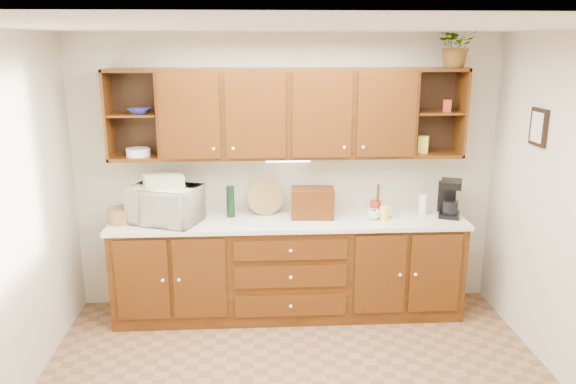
{
  "coord_description": "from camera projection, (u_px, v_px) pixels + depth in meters",
  "views": [
    {
      "loc": [
        -0.29,
        -3.46,
        2.51
      ],
      "look_at": [
        -0.02,
        1.15,
        1.27
      ],
      "focal_mm": 35.0,
      "sensor_mm": 36.0,
      "label": 1
    }
  ],
  "objects": [
    {
      "name": "coffee_maker",
      "position": [
        449.0,
        199.0,
        5.2
      ],
      "size": [
        0.26,
        0.29,
        0.34
      ],
      "rotation": [
        0.0,
        0.0,
        -0.37
      ],
      "color": "black",
      "rests_on": "countertop"
    },
    {
      "name": "wine_bottle",
      "position": [
        231.0,
        201.0,
        5.18
      ],
      "size": [
        0.1,
        0.1,
        0.29
      ],
      "primitive_type": "cylinder",
      "rotation": [
        0.0,
        0.0,
        -0.43
      ],
      "color": "black",
      "rests_on": "countertop"
    },
    {
      "name": "canister_yellow",
      "position": [
        384.0,
        213.0,
        5.12
      ],
      "size": [
        0.1,
        0.1,
        0.12
      ],
      "primitive_type": "cylinder",
      "rotation": [
        0.0,
        0.0,
        0.17
      ],
      "color": "yellow",
      "rests_on": "countertop"
    },
    {
      "name": "canister_red",
      "position": [
        375.0,
        209.0,
        5.21
      ],
      "size": [
        0.13,
        0.13,
        0.15
      ],
      "primitive_type": "cylinder",
      "rotation": [
        0.0,
        0.0,
        0.38
      ],
      "color": "#AD2819",
      "rests_on": "countertop"
    },
    {
      "name": "ceiling",
      "position": [
        303.0,
        26.0,
        3.33
      ],
      "size": [
        4.0,
        4.0,
        0.0
      ],
      "primitive_type": "plane",
      "rotation": [
        3.14,
        0.0,
        0.0
      ],
      "color": "white",
      "rests_on": "back_wall"
    },
    {
      "name": "framed_picture",
      "position": [
        539.0,
        127.0,
        4.5
      ],
      "size": [
        0.03,
        0.24,
        0.3
      ],
      "primitive_type": "cube",
      "color": "black",
      "rests_on": "right_wall"
    },
    {
      "name": "countertop",
      "position": [
        289.0,
        221.0,
        5.15
      ],
      "size": [
        3.24,
        0.64,
        0.04
      ],
      "primitive_type": "cube",
      "color": "white",
      "rests_on": "base_cabinets"
    },
    {
      "name": "towel_stack",
      "position": [
        163.0,
        181.0,
        4.96
      ],
      "size": [
        0.39,
        0.34,
        0.1
      ],
      "primitive_type": "cube",
      "rotation": [
        0.0,
        0.0,
        0.31
      ],
      "color": "#EAEB6E",
      "rests_on": "microwave"
    },
    {
      "name": "canister_white",
      "position": [
        423.0,
        204.0,
        5.27
      ],
      "size": [
        0.11,
        0.11,
        0.19
      ],
      "primitive_type": "cylinder",
      "rotation": [
        0.0,
        0.0,
        0.4
      ],
      "color": "white",
      "rests_on": "countertop"
    },
    {
      "name": "pantry_box_red",
      "position": [
        447.0,
        106.0,
        5.07
      ],
      "size": [
        0.09,
        0.08,
        0.11
      ],
      "primitive_type": "cube",
      "rotation": [
        0.0,
        0.0,
        -0.37
      ],
      "color": "#AD2819",
      "rests_on": "upper_cabinets"
    },
    {
      "name": "back_wall",
      "position": [
        287.0,
        173.0,
        5.35
      ],
      "size": [
        4.0,
        0.0,
        4.0
      ],
      "primitive_type": "plane",
      "rotation": [
        1.57,
        0.0,
        0.0
      ],
      "color": "beige",
      "rests_on": "floor"
    },
    {
      "name": "plate_stack",
      "position": [
        138.0,
        152.0,
        5.02
      ],
      "size": [
        0.26,
        0.26,
        0.07
      ],
      "primitive_type": "cylinder",
      "rotation": [
        0.0,
        0.0,
        -0.23
      ],
      "color": "white",
      "rests_on": "upper_cabinets"
    },
    {
      "name": "upper_cabinets",
      "position": [
        289.0,
        113.0,
        5.04
      ],
      "size": [
        3.2,
        0.33,
        0.8
      ],
      "color": "#341706",
      "rests_on": "back_wall"
    },
    {
      "name": "wicker_basket",
      "position": [
        121.0,
        215.0,
        5.04
      ],
      "size": [
        0.33,
        0.33,
        0.13
      ],
      "primitive_type": "cylinder",
      "rotation": [
        0.0,
        0.0,
        0.39
      ],
      "color": "olive",
      "rests_on": "countertop"
    },
    {
      "name": "woven_tray",
      "position": [
        266.0,
        213.0,
        5.29
      ],
      "size": [
        0.36,
        0.15,
        0.34
      ],
      "primitive_type": "cylinder",
      "rotation": [
        1.36,
        0.0,
        0.19
      ],
      "color": "olive",
      "rests_on": "countertop"
    },
    {
      "name": "bowl_stack",
      "position": [
        139.0,
        111.0,
        4.93
      ],
      "size": [
        0.23,
        0.23,
        0.05
      ],
      "primitive_type": "imported",
      "rotation": [
        0.0,
        0.0,
        -0.2
      ],
      "color": "navy",
      "rests_on": "upper_cabinets"
    },
    {
      "name": "base_cabinets",
      "position": [
        289.0,
        268.0,
        5.28
      ],
      "size": [
        3.2,
        0.6,
        0.9
      ],
      "primitive_type": "cube",
      "color": "#341706",
      "rests_on": "floor"
    },
    {
      "name": "potted_plant",
      "position": [
        457.0,
        45.0,
        4.93
      ],
      "size": [
        0.37,
        0.33,
        0.39
      ],
      "primitive_type": "imported",
      "rotation": [
        0.0,
        0.0,
        -0.06
      ],
      "color": "#999999",
      "rests_on": "upper_cabinets"
    },
    {
      "name": "bread_box",
      "position": [
        313.0,
        203.0,
        5.17
      ],
      "size": [
        0.41,
        0.27,
        0.27
      ],
      "primitive_type": "cube",
      "rotation": [
        0.0,
        0.0,
        -0.07
      ],
      "color": "#341706",
      "rests_on": "countertop"
    },
    {
      "name": "mug_tree",
      "position": [
        377.0,
        212.0,
        5.19
      ],
      "size": [
        0.26,
        0.27,
        0.31
      ],
      "rotation": [
        0.0,
        0.0,
        -0.1
      ],
      "color": "#341706",
      "rests_on": "countertop"
    },
    {
      "name": "pantry_box_yellow",
      "position": [
        423.0,
        145.0,
        5.16
      ],
      "size": [
        0.11,
        0.1,
        0.16
      ],
      "primitive_type": "cube",
      "rotation": [
        0.0,
        0.0,
        -0.43
      ],
      "color": "yellow",
      "rests_on": "upper_cabinets"
    },
    {
      "name": "undercabinet_light",
      "position": [
        288.0,
        160.0,
        5.1
      ],
      "size": [
        0.4,
        0.05,
        0.02
      ],
      "primitive_type": "cube",
      "color": "white",
      "rests_on": "upper_cabinets"
    },
    {
      "name": "microwave",
      "position": [
        165.0,
        204.0,
        5.02
      ],
      "size": [
        0.71,
        0.59,
        0.33
      ],
      "primitive_type": "imported",
      "rotation": [
        0.0,
        0.0,
        -0.36
      ],
      "color": "beige",
      "rests_on": "countertop"
    }
  ]
}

